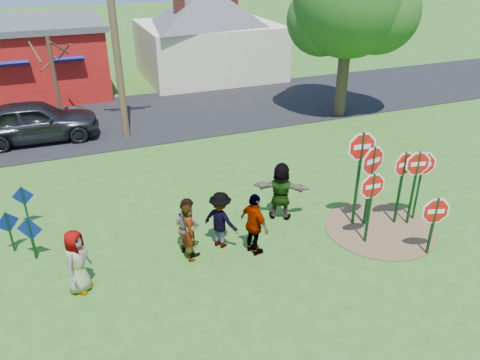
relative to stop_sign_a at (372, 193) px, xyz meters
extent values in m
plane|color=#2C611B|center=(-3.70, 1.41, -1.58)|extent=(120.00, 120.00, 0.00)
cube|color=black|center=(-3.70, 12.91, -1.56)|extent=(120.00, 7.50, 0.04)
cylinder|color=brown|center=(0.80, 0.41, -1.57)|extent=(3.20, 3.20, 0.03)
cube|color=maroon|center=(-9.20, 19.41, 0.22)|extent=(9.00, 7.00, 3.60)
cube|color=#4C4C51|center=(-9.20, 19.41, 2.17)|extent=(9.40, 7.40, 0.30)
cube|color=navy|center=(-9.20, 15.81, 0.82)|extent=(1.60, 0.78, 0.45)
cube|color=navy|center=(-6.70, 15.81, 0.82)|extent=(1.60, 0.78, 0.45)
cube|color=beige|center=(1.80, 19.41, 0.02)|extent=(8.00, 7.00, 3.20)
cube|color=brown|center=(-0.20, 18.41, 3.02)|extent=(0.55, 0.55, 1.40)
cube|color=#0F3718|center=(0.00, 0.00, -0.51)|extent=(0.06, 0.07, 2.15)
cylinder|color=white|center=(0.00, 0.00, 0.20)|extent=(1.00, 0.08, 1.01)
cylinder|color=red|center=(0.00, 0.00, 0.20)|extent=(0.87, 0.07, 0.87)
cube|color=white|center=(0.00, 0.00, 0.20)|extent=(0.44, 0.03, 0.13)
cube|color=#0F3718|center=(0.22, 0.95, -0.11)|extent=(0.07, 0.08, 2.93)
cylinder|color=white|center=(0.22, 0.95, 0.94)|extent=(1.14, 0.18, 1.14)
cylinder|color=red|center=(0.22, 0.95, 0.94)|extent=(0.98, 0.16, 0.99)
cube|color=white|center=(0.22, 0.95, 0.94)|extent=(0.50, 0.08, 0.14)
cylinder|color=gold|center=(0.22, 0.95, 0.94)|extent=(1.13, 0.18, 1.14)
cube|color=#0F3718|center=(1.42, 0.53, -0.42)|extent=(0.06, 0.07, 2.33)
cylinder|color=white|center=(1.42, 0.53, 0.38)|extent=(1.00, 0.15, 1.00)
cylinder|color=red|center=(1.42, 0.53, 0.38)|extent=(0.86, 0.13, 0.87)
cube|color=white|center=(1.42, 0.53, 0.38)|extent=(0.44, 0.06, 0.12)
cube|color=#0F3718|center=(1.75, 0.35, -0.40)|extent=(0.07, 0.08, 2.36)
cylinder|color=white|center=(1.75, 0.35, 0.41)|extent=(0.99, 0.23, 1.01)
cylinder|color=red|center=(1.75, 0.35, 0.41)|extent=(0.85, 0.21, 0.87)
cube|color=white|center=(1.75, 0.35, 0.41)|extent=(0.43, 0.10, 0.13)
cylinder|color=gold|center=(1.75, 0.35, 0.41)|extent=(0.98, 0.23, 1.01)
cube|color=#0F3718|center=(1.23, -1.09, -0.72)|extent=(0.07, 0.08, 1.72)
cylinder|color=white|center=(1.23, -1.09, -0.23)|extent=(0.99, 0.29, 1.03)
cylinder|color=red|center=(1.23, -1.09, -0.23)|extent=(0.86, 0.26, 0.88)
cube|color=white|center=(1.23, -1.09, -0.23)|extent=(0.44, 0.13, 0.13)
cube|color=#0F3718|center=(2.10, 0.51, -0.46)|extent=(0.08, 0.08, 2.24)
cylinder|color=white|center=(2.10, 0.51, 0.29)|extent=(0.89, 0.50, 1.01)
cylinder|color=red|center=(2.10, 0.51, 0.29)|extent=(0.77, 0.43, 0.87)
cube|color=white|center=(2.10, 0.51, 0.29)|extent=(0.39, 0.22, 0.13)
cylinder|color=gold|center=(2.10, 0.51, 0.29)|extent=(0.89, 0.49, 1.01)
cube|color=#0F3718|center=(0.53, 0.79, -0.32)|extent=(0.08, 0.09, 2.52)
cylinder|color=white|center=(0.53, 0.79, 0.52)|extent=(1.14, 0.26, 1.16)
cylinder|color=red|center=(0.53, 0.79, 0.52)|extent=(0.98, 0.23, 1.00)
cube|color=white|center=(0.53, 0.79, 0.52)|extent=(0.50, 0.11, 0.14)
cube|color=#0F3718|center=(-8.63, 2.62, -0.96)|extent=(0.08, 0.08, 1.25)
cube|color=navy|center=(-8.63, 2.62, -0.66)|extent=(0.63, 0.32, 0.69)
cube|color=#0F3718|center=(-9.19, 3.20, -0.98)|extent=(0.07, 0.07, 1.21)
cube|color=navy|center=(-9.19, 3.20, -0.66)|extent=(0.58, 0.25, 0.62)
cube|color=#0F3718|center=(-8.81, 4.43, -0.93)|extent=(0.05, 0.06, 1.30)
cube|color=navy|center=(-8.81, 4.43, -0.57)|extent=(0.61, 0.10, 0.61)
imported|color=navy|center=(-7.60, 0.85, -0.75)|extent=(0.89, 0.97, 1.66)
imported|color=#25705D|center=(-4.77, 1.11, -0.77)|extent=(0.49, 0.65, 1.63)
imported|color=brown|center=(-4.74, 1.43, -0.76)|extent=(0.91, 0.99, 1.64)
imported|color=#323137|center=(-3.82, 1.36, -0.76)|extent=(1.13, 1.22, 1.65)
imported|color=#4E3060|center=(-3.10, 0.70, -0.68)|extent=(0.72, 1.13, 1.79)
imported|color=#214E32|center=(-1.64, 2.10, -0.67)|extent=(1.73, 1.32, 1.82)
imported|color=#2B2C30|center=(-8.47, 11.47, -0.68)|extent=(5.13, 2.20, 1.73)
cylinder|color=#4C3823|center=(-4.91, 10.53, 3.27)|extent=(0.30, 0.30, 9.70)
cylinder|color=#382819|center=(5.25, 9.65, 0.53)|extent=(0.54, 0.54, 4.23)
sphere|color=#174512|center=(5.25, 9.65, 3.71)|extent=(5.00, 5.00, 5.00)
sphere|color=#174512|center=(6.41, 9.07, 3.23)|extent=(3.65, 3.65, 3.65)
sphere|color=#174512|center=(4.39, 10.42, 2.84)|extent=(3.27, 3.27, 3.27)
cylinder|color=#382819|center=(-7.41, 14.04, 0.37)|extent=(0.18, 0.18, 3.91)
camera|label=1|loc=(-7.33, -8.91, 5.96)|focal=35.00mm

